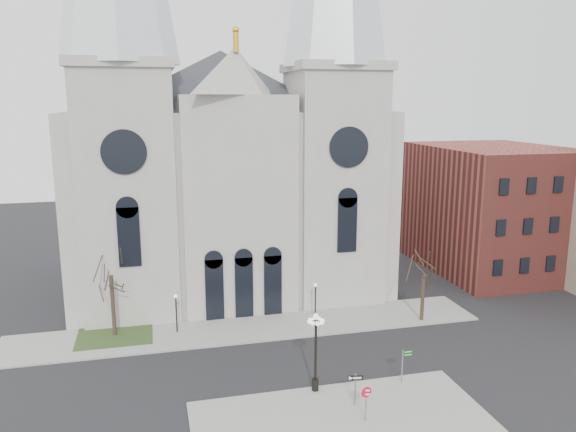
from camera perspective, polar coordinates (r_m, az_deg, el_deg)
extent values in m
plane|color=black|center=(39.05, -1.02, -17.52)|extent=(160.00, 160.00, 0.00)
cube|color=gray|center=(35.62, 5.94, -20.59)|extent=(18.00, 10.00, 0.14)
cube|color=gray|center=(48.72, -3.96, -11.26)|extent=(40.00, 6.00, 0.14)
cube|color=#2D431D|center=(49.17, -17.17, -11.54)|extent=(6.00, 5.00, 0.18)
cube|color=#9E9B93|center=(60.55, -6.55, 2.07)|extent=(30.00, 24.00, 18.00)
pyramid|color=#2D3035|center=(59.90, -6.89, 16.36)|extent=(33.00, 26.40, 6.00)
cube|color=#9E9B93|center=(51.40, -15.91, 2.24)|extent=(8.00, 8.00, 22.00)
cylinder|color=black|center=(46.89, -16.34, 6.27)|extent=(3.60, 0.30, 3.60)
cube|color=#9E9B93|center=(54.11, 4.63, 3.11)|extent=(8.00, 8.00, 22.00)
cylinder|color=black|center=(49.85, 6.19, 6.97)|extent=(3.60, 0.30, 3.60)
cube|color=#9E9B93|center=(50.66, -5.10, 1.08)|extent=(10.00, 5.00, 19.50)
pyramid|color=#9E9B93|center=(49.86, -5.35, 14.47)|extent=(11.00, 5.00, 4.00)
cube|color=brown|center=(67.85, 19.98, 0.77)|extent=(14.00, 18.00, 14.00)
cylinder|color=black|center=(48.25, -17.35, -8.76)|extent=(0.32, 0.32, 5.25)
cylinder|color=black|center=(50.78, 13.51, -8.14)|extent=(0.32, 0.32, 4.20)
cylinder|color=black|center=(48.03, -11.27, -9.79)|extent=(0.12, 0.12, 3.00)
sphere|color=white|center=(47.47, -11.34, -8.00)|extent=(0.32, 0.32, 0.32)
cylinder|color=black|center=(49.87, 2.79, -8.75)|extent=(0.12, 0.12, 3.00)
sphere|color=white|center=(49.34, 2.81, -7.01)|extent=(0.32, 0.32, 0.32)
cylinder|color=slate|center=(35.71, 7.91, -18.36)|extent=(0.09, 0.09, 2.20)
cylinder|color=red|center=(35.34, 7.95, -17.28)|extent=(0.75, 0.23, 0.77)
cylinder|color=white|center=(35.34, 7.95, -17.28)|extent=(0.80, 0.22, 0.82)
cube|color=white|center=(35.28, 7.95, -17.10)|extent=(0.41, 0.12, 0.10)
cube|color=white|center=(35.40, 7.94, -17.46)|extent=(0.47, 0.14, 0.10)
cylinder|color=black|center=(38.00, 2.82, -14.10)|extent=(0.17, 0.17, 4.78)
cylinder|color=black|center=(38.90, 2.79, -16.72)|extent=(0.46, 0.46, 0.83)
sphere|color=white|center=(36.85, 2.86, -10.11)|extent=(0.33, 0.33, 0.33)
cylinder|color=slate|center=(37.09, 6.84, -17.12)|extent=(0.09, 0.09, 2.18)
cube|color=black|center=(36.69, 6.87, -15.99)|extent=(0.95, 0.20, 0.31)
cylinder|color=slate|center=(40.29, 11.53, -14.70)|extent=(0.10, 0.10, 2.33)
cube|color=#0B5010|center=(40.00, 12.08, -13.32)|extent=(0.66, 0.04, 0.16)
cube|color=#0B5010|center=(40.09, 12.07, -13.59)|extent=(0.66, 0.04, 0.16)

